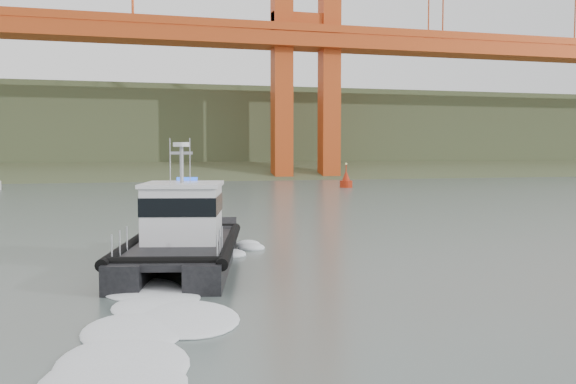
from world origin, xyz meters
The scene contains 4 objects.
ground centered at (0.00, 0.00, 0.00)m, with size 400.00×400.00×0.00m, color #47544F.
headlands centered at (0.00, 125.50, 7.05)m, with size 500.00×105.36×27.12m.
patrol_boat centered at (-5.81, 0.86, 1.28)m, with size 6.16×11.13×5.11m.
nav_buoy centered at (19.73, 50.31, 0.86)m, with size 1.57×1.57×3.27m.
Camera 1 is at (-8.48, -24.69, 4.62)m, focal length 40.00 mm.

